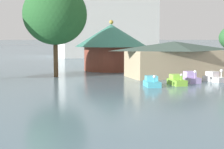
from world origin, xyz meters
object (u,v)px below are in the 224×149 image
Objects in this scene: shoreline_tree_mid at (55,14)px; background_building_block at (104,19)px; pedal_boat_white at (214,77)px; pedal_boat_lime at (177,81)px; green_roof_pavilion at (111,44)px; boathouse at (174,58)px; pedal_boat_cyan at (152,82)px; pedal_boat_lavender at (191,78)px.

background_building_block is (22.44, 52.28, 2.56)m from shoreline_tree_mid.
background_building_block is (4.35, 63.40, 10.69)m from pedal_boat_white.
pedal_boat_lime is at bearing -88.47° from pedal_boat_white.
shoreline_tree_mid is (-10.45, -7.43, 4.23)m from green_roof_pavilion.
background_building_block reaches higher than pedal_boat_white.
boathouse is at bearing -171.77° from pedal_boat_white.
background_building_block is at bearing 174.80° from pedal_boat_lime.
pedal_boat_cyan is 0.99× the size of pedal_boat_lime.
pedal_boat_cyan is 10.81m from boathouse.
background_building_block is (11.99, 44.85, 6.79)m from green_roof_pavilion.
pedal_boat_lime is 0.23× the size of shoreline_tree_mid.
shoreline_tree_mid is at bearing 163.01° from boathouse.
shoreline_tree_mid is (-12.14, 12.52, 8.15)m from pedal_boat_lime.
pedal_boat_lime is at bearing -45.88° from shoreline_tree_mid.
pedal_boat_lime is at bearing -115.40° from boathouse.
boathouse is at bearing 149.58° from pedal_boat_cyan.
green_roof_pavilion is 46.92m from background_building_block.
boathouse is at bearing 158.42° from pedal_boat_lime.
shoreline_tree_mid reaches higher than boathouse.
pedal_boat_white is (5.94, 1.40, 0.02)m from pedal_boat_lime.
pedal_boat_lavender is at bearing 122.74° from pedal_boat_lime.
pedal_boat_cyan is 67.37m from background_building_block.
green_roof_pavilion is at bearing -104.97° from background_building_block.
shoreline_tree_mid reaches higher than green_roof_pavilion.
shoreline_tree_mid is (-15.80, 4.83, 6.05)m from boathouse.
pedal_boat_cyan is 0.22× the size of shoreline_tree_mid.
pedal_boat_cyan is 0.10× the size of background_building_block.
shoreline_tree_mid is at bearing -123.83° from pedal_boat_lavender.
boathouse is 1.13× the size of green_roof_pavilion.
pedal_boat_white is (3.25, -0.08, -0.04)m from pedal_boat_lavender.
green_roof_pavilion is at bearing 35.42° from shoreline_tree_mid.
background_building_block reaches higher than pedal_boat_lavender.
pedal_boat_lime is 8.78m from boathouse.
green_roof_pavilion is 0.95× the size of shoreline_tree_mid.
green_roof_pavilion is (-7.64, 18.55, 3.90)m from pedal_boat_white.
background_building_block reaches higher than pedal_boat_lime.
pedal_boat_lavender is 3.25m from pedal_boat_white.
pedal_boat_cyan is at bearing -94.50° from green_roof_pavilion.
green_roof_pavilion is (1.59, 20.27, 3.93)m from pedal_boat_cyan.
pedal_boat_white is at bearing 107.11° from pedal_boat_lime.
pedal_boat_cyan is 0.24× the size of green_roof_pavilion.
pedal_boat_lime is 1.11× the size of pedal_boat_lavender.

